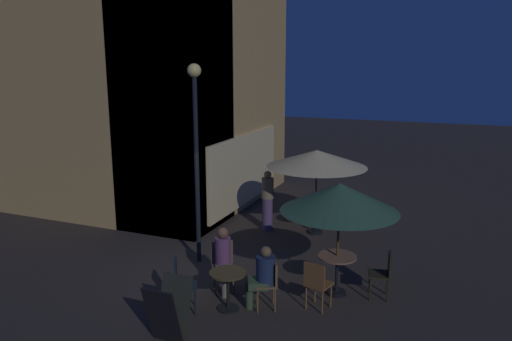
{
  "coord_description": "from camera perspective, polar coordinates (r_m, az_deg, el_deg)",
  "views": [
    {
      "loc": [
        -8.62,
        -4.74,
        4.37
      ],
      "look_at": [
        2.74,
        -0.08,
        1.66
      ],
      "focal_mm": 34.32,
      "sensor_mm": 36.0,
      "label": 1
    }
  ],
  "objects": [
    {
      "name": "street_lamp_near_corner",
      "position": [
        10.52,
        -7.02,
        4.14
      ],
      "size": [
        0.29,
        0.29,
        4.36
      ],
      "color": "black",
      "rests_on": "ground"
    },
    {
      "name": "patron_standing_2",
      "position": [
        12.96,
        1.35,
        -3.49
      ],
      "size": [
        0.32,
        0.32,
        1.61
      ],
      "rotation": [
        0.0,
        0.0,
        5.95
      ],
      "color": "#51406A",
      "rests_on": "ground"
    },
    {
      "name": "cafe_chair_4",
      "position": [
        9.02,
        1.69,
        -12.62
      ],
      "size": [
        0.52,
        0.52,
        0.91
      ],
      "rotation": [
        0.0,
        0.0,
        2.01
      ],
      "color": "brown",
      "rests_on": "ground"
    },
    {
      "name": "ground_plane",
      "position": [
        10.77,
        -6.06,
        -11.6
      ],
      "size": [
        60.0,
        60.0,
        0.0
      ],
      "primitive_type": "plane",
      "color": "#312A25"
    },
    {
      "name": "cafe_chair_1",
      "position": [
        9.69,
        14.71,
        -11.24
      ],
      "size": [
        0.48,
        0.48,
        0.9
      ],
      "rotation": [
        0.0,
        0.0,
        1.77
      ],
      "color": "black",
      "rests_on": "ground"
    },
    {
      "name": "cafe_chair_0",
      "position": [
        9.01,
        7.08,
        -12.7
      ],
      "size": [
        0.5,
        0.5,
        0.92
      ],
      "rotation": [
        0.0,
        0.0,
        -0.24
      ],
      "color": "brown",
      "rests_on": "ground"
    },
    {
      "name": "patron_seated_0",
      "position": [
        9.59,
        -3.83,
        -9.98
      ],
      "size": [
        0.51,
        0.46,
        1.29
      ],
      "rotation": [
        0.0,
        0.0,
        -2.58
      ],
      "color": "gray",
      "rests_on": "ground"
    },
    {
      "name": "cafe_chair_2",
      "position": [
        9.78,
        -3.91,
        -10.47
      ],
      "size": [
        0.6,
        0.6,
        0.94
      ],
      "rotation": [
        0.0,
        0.0,
        -2.58
      ],
      "color": "brown",
      "rests_on": "ground"
    },
    {
      "name": "menu_sandwich_board",
      "position": [
        8.2,
        -10.14,
        -15.82
      ],
      "size": [
        0.68,
        0.56,
        1.0
      ],
      "rotation": [
        0.0,
        0.0,
        0.01
      ],
      "color": "black",
      "rests_on": "ground"
    },
    {
      "name": "cafe_table_2",
      "position": [
        9.02,
        -3.3,
        -13.0
      ],
      "size": [
        0.67,
        0.67,
        0.72
      ],
      "color": "black",
      "rests_on": "ground"
    },
    {
      "name": "cafe_building",
      "position": [
        14.84,
        -11.74,
        12.04
      ],
      "size": [
        6.81,
        7.44,
        8.68
      ],
      "color": "tan",
      "rests_on": "ground"
    },
    {
      "name": "cafe_chair_3",
      "position": [
        8.98,
        -8.79,
        -12.59
      ],
      "size": [
        0.53,
        0.53,
        1.0
      ],
      "rotation": [
        0.0,
        0.0,
        -1.07
      ],
      "color": "black",
      "rests_on": "ground"
    },
    {
      "name": "patio_umbrella_0",
      "position": [
        9.2,
        9.71,
        -3.14
      ],
      "size": [
        2.22,
        2.22,
        2.21
      ],
      "color": "black",
      "rests_on": "ground"
    },
    {
      "name": "patron_seated_1",
      "position": [
        8.96,
        0.8,
        -11.92
      ],
      "size": [
        0.47,
        0.54,
        1.19
      ],
      "rotation": [
        0.0,
        0.0,
        2.01
      ],
      "color": "#35482E",
      "rests_on": "ground"
    },
    {
      "name": "patio_umbrella_1",
      "position": [
        12.54,
        7.1,
        1.38
      ],
      "size": [
        2.57,
        2.57,
        2.21
      ],
      "color": "black",
      "rests_on": "ground"
    },
    {
      "name": "cafe_table_0",
      "position": [
        9.65,
        9.42,
        -10.93
      ],
      "size": [
        0.74,
        0.74,
        0.78
      ],
      "color": "black",
      "rests_on": "ground"
    },
    {
      "name": "cafe_table_1",
      "position": [
        12.88,
        6.93,
        -4.8
      ],
      "size": [
        0.75,
        0.75,
        0.78
      ],
      "color": "black",
      "rests_on": "ground"
    }
  ]
}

